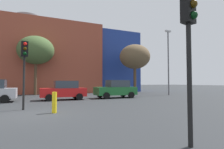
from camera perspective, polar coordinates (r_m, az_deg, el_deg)
name	(u,v)px	position (r m, az deg, el deg)	size (l,w,h in m)	color
ground_plane	(31,114)	(10.02, -24.10, -11.43)	(200.00, 200.00, 0.00)	#2D3033
building_backdrop	(27,60)	(33.36, -25.27, 4.16)	(36.61, 13.74, 12.73)	#9E4733
parked_car_2	(64,90)	(17.23, -14.91, -4.85)	(4.03, 1.98, 1.75)	red
parked_car_3	(116,89)	(18.78, 1.25, -4.61)	(4.23, 2.07, 1.83)	#1E662D
traffic_light_near_right	(189,29)	(5.08, 23.20, 12.99)	(0.41, 0.40, 3.98)	black
traffic_light_island	(24,59)	(11.75, -25.90, 4.33)	(0.40, 0.39, 4.00)	black
bare_tree_1	(36,50)	(25.41, -22.86, 7.02)	(4.54, 4.54, 7.56)	brown
bare_tree_2	(135,57)	(27.09, 7.19, 5.52)	(4.51, 4.51, 7.22)	brown
bollard_yellow_1	(54,102)	(9.99, -17.72, -8.40)	(0.24, 0.24, 1.09)	yellow
street_lamp	(168,58)	(24.31, 17.34, 4.88)	(0.80, 0.24, 8.31)	#59595E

